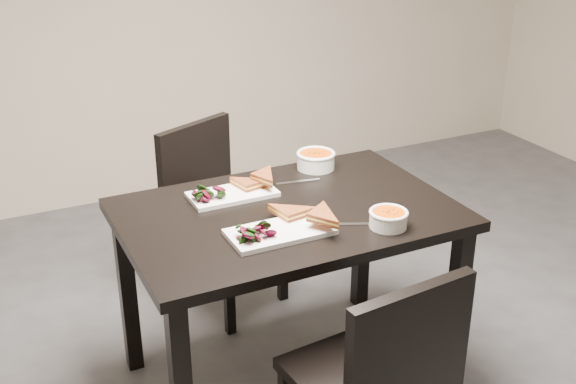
# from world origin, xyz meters

# --- Properties ---
(table) EXTENTS (1.20, 0.80, 0.75)m
(table) POSITION_xyz_m (-0.38, 0.46, 0.65)
(table) COLOR black
(table) RESTS_ON ground
(chair_near) EXTENTS (0.46, 0.46, 0.85)m
(chair_near) POSITION_xyz_m (-0.40, -0.21, 0.48)
(chair_near) COLOR black
(chair_near) RESTS_ON ground
(chair_far) EXTENTS (0.56, 0.56, 0.85)m
(chair_far) POSITION_xyz_m (-0.42, 1.16, 0.48)
(chair_far) COLOR black
(chair_far) RESTS_ON ground
(plate_near) EXTENTS (0.36, 0.18, 0.02)m
(plate_near) POSITION_xyz_m (-0.49, 0.30, 0.76)
(plate_near) COLOR white
(plate_near) RESTS_ON table
(sandwich_near) EXTENTS (0.20, 0.16, 0.06)m
(sandwich_near) POSITION_xyz_m (-0.42, 0.32, 0.80)
(sandwich_near) COLOR #A55122
(sandwich_near) RESTS_ON plate_near
(salad_near) EXTENTS (0.11, 0.10, 0.05)m
(salad_near) POSITION_xyz_m (-0.59, 0.30, 0.79)
(salad_near) COLOR black
(salad_near) RESTS_ON plate_near
(soup_bowl_near) EXTENTS (0.14, 0.14, 0.06)m
(soup_bowl_near) POSITION_xyz_m (-0.13, 0.19, 0.78)
(soup_bowl_near) COLOR white
(soup_bowl_near) RESTS_ON table
(cutlery_near) EXTENTS (0.17, 0.09, 0.00)m
(cutlery_near) POSITION_xyz_m (-0.24, 0.26, 0.75)
(cutlery_near) COLOR silver
(cutlery_near) RESTS_ON table
(plate_far) EXTENTS (0.33, 0.16, 0.02)m
(plate_far) POSITION_xyz_m (-0.52, 0.66, 0.76)
(plate_far) COLOR white
(plate_far) RESTS_ON table
(sandwich_far) EXTENTS (0.18, 0.15, 0.05)m
(sandwich_far) POSITION_xyz_m (-0.45, 0.65, 0.79)
(sandwich_far) COLOR #A55122
(sandwich_far) RESTS_ON plate_far
(salad_far) EXTENTS (0.10, 0.09, 0.05)m
(salad_far) POSITION_xyz_m (-0.62, 0.66, 0.79)
(salad_far) COLOR black
(salad_far) RESTS_ON plate_far
(soup_bowl_far) EXTENTS (0.16, 0.16, 0.07)m
(soup_bowl_far) POSITION_xyz_m (-0.10, 0.77, 0.79)
(soup_bowl_far) COLOR white
(soup_bowl_far) RESTS_ON table
(cutlery_far) EXTENTS (0.18, 0.05, 0.00)m
(cutlery_far) POSITION_xyz_m (-0.23, 0.68, 0.75)
(cutlery_far) COLOR silver
(cutlery_far) RESTS_ON table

